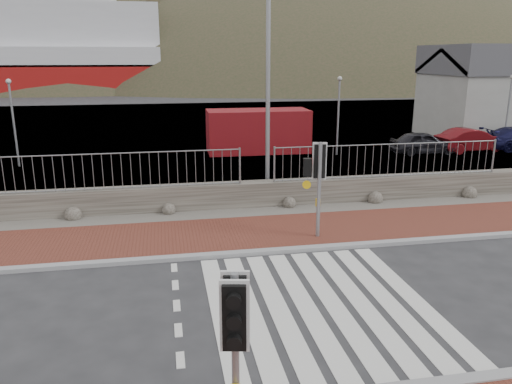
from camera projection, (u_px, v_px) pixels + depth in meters
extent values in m
plane|color=#28282B|center=(319.00, 304.00, 10.66)|extent=(220.00, 220.00, 0.00)
cube|color=brown|center=(274.00, 232.00, 14.92)|extent=(40.00, 3.00, 0.08)
cube|color=gray|center=(286.00, 250.00, 13.49)|extent=(40.00, 0.25, 0.12)
cube|color=silver|center=(222.00, 313.00, 10.29)|extent=(0.42, 5.60, 0.01)
cube|color=silver|center=(250.00, 311.00, 10.40)|extent=(0.42, 5.60, 0.01)
cube|color=silver|center=(278.00, 308.00, 10.50)|extent=(0.42, 5.60, 0.01)
cube|color=silver|center=(306.00, 305.00, 10.61)|extent=(0.42, 5.60, 0.01)
cube|color=silver|center=(333.00, 303.00, 10.71)|extent=(0.42, 5.60, 0.01)
cube|color=silver|center=(359.00, 301.00, 10.82)|extent=(0.42, 5.60, 0.01)
cube|color=silver|center=(385.00, 298.00, 10.93)|extent=(0.42, 5.60, 0.01)
cube|color=silver|center=(410.00, 296.00, 11.03)|extent=(0.42, 5.60, 0.01)
cube|color=#59544C|center=(261.00, 213.00, 16.82)|extent=(40.00, 1.50, 0.06)
cube|color=#464139|center=(256.00, 194.00, 17.47)|extent=(40.00, 0.60, 0.90)
cylinder|color=gray|center=(111.00, 154.00, 16.04)|extent=(8.40, 0.04, 0.04)
cylinder|color=gray|center=(240.00, 167.00, 16.94)|extent=(0.07, 0.07, 1.20)
cylinder|color=gray|center=(390.00, 144.00, 17.74)|extent=(8.40, 0.04, 0.04)
cylinder|color=gray|center=(274.00, 165.00, 17.15)|extent=(0.07, 0.07, 1.20)
cylinder|color=gray|center=(493.00, 157.00, 18.64)|extent=(0.07, 0.07, 1.20)
cube|color=#4C4C4F|center=(205.00, 127.00, 37.12)|extent=(120.00, 40.00, 0.50)
cube|color=#3F4C54|center=(184.00, 93.00, 70.30)|extent=(220.00, 50.00, 0.05)
cube|color=silver|center=(50.00, 27.00, 69.48)|extent=(30.00, 12.00, 6.00)
ellipsoid|color=#313822|center=(104.00, 190.00, 96.63)|extent=(106.40, 68.40, 76.00)
ellipsoid|color=#313822|center=(325.00, 207.00, 106.18)|extent=(140.00, 90.00, 100.00)
cylinder|color=gray|center=(236.00, 365.00, 6.43)|extent=(0.10, 0.10, 2.57)
cube|color=black|center=(235.00, 311.00, 6.22)|extent=(0.40, 0.29, 0.96)
sphere|color=#0CE53F|center=(235.00, 330.00, 6.29)|extent=(0.14, 0.14, 0.14)
cylinder|color=gray|center=(319.00, 192.00, 14.14)|extent=(0.11, 0.11, 2.83)
cube|color=#E0AB0D|center=(319.00, 204.00, 14.24)|extent=(0.15, 0.11, 0.22)
cube|color=black|center=(320.00, 162.00, 13.92)|extent=(0.44, 0.32, 1.06)
sphere|color=#0CE53F|center=(320.00, 173.00, 14.00)|extent=(0.15, 0.15, 0.15)
cube|color=black|center=(307.00, 167.00, 13.96)|extent=(0.25, 0.20, 0.51)
cylinder|color=gray|center=(268.00, 76.00, 17.27)|extent=(0.16, 0.16, 8.89)
cube|color=maroon|center=(258.00, 131.00, 27.37)|extent=(5.55, 2.36, 2.30)
imported|color=black|center=(423.00, 143.00, 26.89)|extent=(3.61, 1.58, 1.21)
imported|color=#5E0D12|center=(471.00, 140.00, 27.49)|extent=(4.06, 1.79, 1.30)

